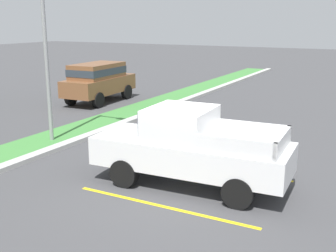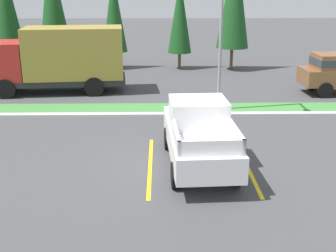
% 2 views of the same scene
% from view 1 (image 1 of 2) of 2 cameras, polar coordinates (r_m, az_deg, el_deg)
% --- Properties ---
extents(ground_plane, '(120.00, 120.00, 0.00)m').
position_cam_1_polar(ground_plane, '(11.59, 1.09, -7.75)').
color(ground_plane, '#424244').
extents(parking_line_near, '(0.12, 4.80, 0.01)m').
position_cam_1_polar(parking_line_near, '(10.24, -0.72, -10.80)').
color(parking_line_near, yellow).
rests_on(parking_line_near, ground).
extents(parking_line_far, '(0.12, 4.80, 0.01)m').
position_cam_1_polar(parking_line_far, '(12.83, 6.02, -5.60)').
color(parking_line_far, yellow).
rests_on(parking_line_far, ground).
extents(curb_strip, '(56.00, 0.40, 0.15)m').
position_cam_1_polar(curb_strip, '(14.41, -16.93, -3.64)').
color(curb_strip, '#B2B2AD').
rests_on(curb_strip, ground).
extents(grass_median, '(56.00, 1.80, 0.06)m').
position_cam_1_polar(grass_median, '(15.20, -19.86, -3.13)').
color(grass_median, '#42843D').
rests_on(grass_median, ground).
extents(pickup_truck_main, '(2.18, 5.32, 2.10)m').
position_cam_1_polar(pickup_truck_main, '(11.18, 2.88, -2.95)').
color(pickup_truck_main, black).
rests_on(pickup_truck_main, ground).
extents(suv_distant, '(4.69, 2.14, 2.10)m').
position_cam_1_polar(suv_distant, '(23.03, -9.36, 6.23)').
color(suv_distant, black).
rests_on(suv_distant, ground).
extents(street_light, '(0.24, 1.49, 7.41)m').
position_cam_1_polar(street_light, '(15.38, -16.04, 13.38)').
color(street_light, gray).
rests_on(street_light, ground).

